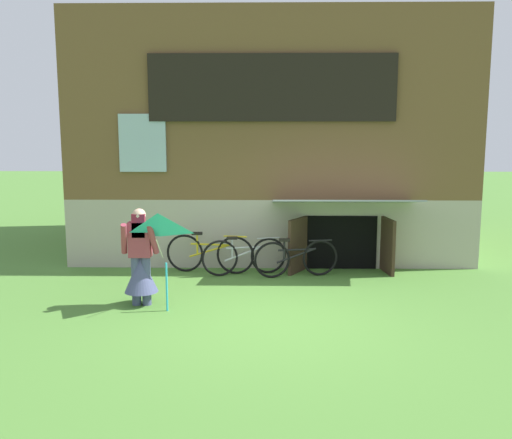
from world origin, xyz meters
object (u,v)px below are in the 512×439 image
at_px(person, 141,265).
at_px(kite, 158,237).
at_px(bicycle_black, 296,258).
at_px(bicycle_yellow, 210,253).
at_px(bicycle_silver, 244,256).

height_order(person, kite, person).
distance_m(bicycle_black, bicycle_yellow, 1.65).
relative_size(person, bicycle_black, 0.97).
bearing_deg(bicycle_silver, bicycle_yellow, 154.31).
relative_size(person, bicycle_yellow, 0.89).
bearing_deg(bicycle_silver, person, -143.19).
bearing_deg(bicycle_black, bicycle_silver, 159.97).
bearing_deg(bicycle_silver, kite, -129.83).
bearing_deg(person, bicycle_silver, 71.00).
bearing_deg(bicycle_black, kite, -145.06).
relative_size(bicycle_black, bicycle_silver, 0.99).
xyz_separation_m(bicycle_silver, bicycle_yellow, (-0.66, 0.13, 0.02)).
xyz_separation_m(person, bicycle_black, (2.50, 1.76, -0.28)).
xyz_separation_m(kite, bicycle_silver, (1.14, 2.40, -0.81)).
bearing_deg(bicycle_silver, bicycle_black, -22.36).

